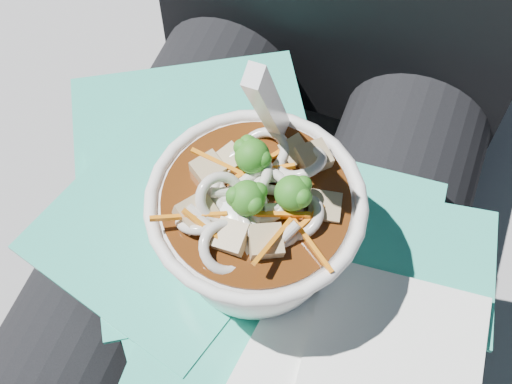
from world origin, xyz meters
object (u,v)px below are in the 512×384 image
(lap, at_px, (238,296))
(udon_bowl, at_px, (256,220))
(stone_ledge, at_px, (284,281))
(person_body, at_px, (275,194))
(plastic_bag, at_px, (244,234))

(lap, distance_m, udon_bowl, 0.14)
(stone_ledge, distance_m, udon_bowl, 0.46)
(person_body, xyz_separation_m, udon_bowl, (0.01, -0.09, 0.11))
(lap, relative_size, person_body, 0.48)
(lap, relative_size, udon_bowl, 2.42)
(person_body, relative_size, udon_bowl, 5.03)
(stone_ledge, relative_size, lap, 2.08)
(lap, xyz_separation_m, udon_bowl, (0.01, 0.01, 0.14))
(stone_ledge, relative_size, person_body, 1.00)
(person_body, bearing_deg, lap, -90.00)
(person_body, bearing_deg, udon_bowl, -80.47)
(lap, bearing_deg, udon_bowl, 24.59)
(plastic_bag, distance_m, udon_bowl, 0.06)
(udon_bowl, bearing_deg, lap, -155.41)
(stone_ledge, bearing_deg, lap, -90.00)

